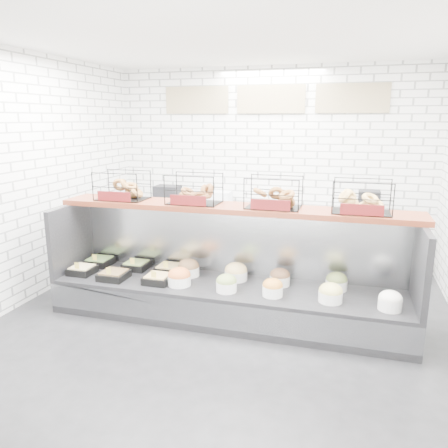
% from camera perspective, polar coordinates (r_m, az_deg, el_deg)
% --- Properties ---
extents(ground, '(5.50, 5.50, 0.00)m').
position_cam_1_polar(ground, '(4.85, -0.56, -13.52)').
color(ground, black).
rests_on(ground, ground).
extents(room_shell, '(5.02, 5.51, 3.01)m').
position_cam_1_polar(room_shell, '(4.90, 1.46, 11.82)').
color(room_shell, white).
rests_on(room_shell, ground).
extents(display_case, '(4.00, 0.90, 1.20)m').
position_cam_1_polar(display_case, '(5.01, 0.49, -8.43)').
color(display_case, black).
rests_on(display_case, ground).
extents(bagel_shelf, '(4.10, 0.50, 0.40)m').
position_cam_1_polar(bagel_shelf, '(4.89, 1.16, 3.70)').
color(bagel_shelf, '#521E11').
rests_on(bagel_shelf, display_case).
extents(prep_counter, '(4.00, 0.60, 1.20)m').
position_cam_1_polar(prep_counter, '(6.90, 5.19, -1.07)').
color(prep_counter, '#93969B').
rests_on(prep_counter, ground).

